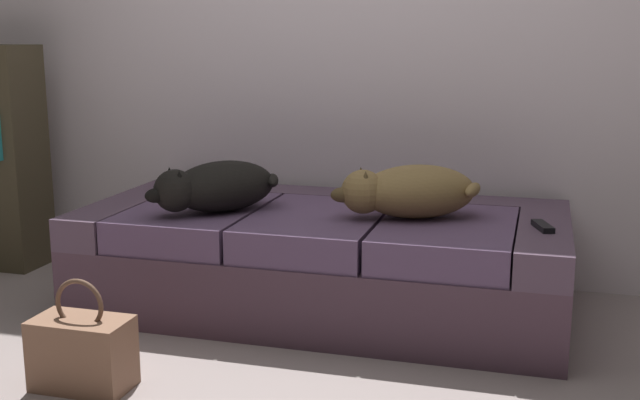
{
  "coord_description": "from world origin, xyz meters",
  "views": [
    {
      "loc": [
        0.87,
        -2.15,
        1.16
      ],
      "look_at": [
        0.0,
        0.91,
        0.48
      ],
      "focal_mm": 44.4,
      "sensor_mm": 36.0,
      "label": 1
    }
  ],
  "objects_px": {
    "couch": "(323,259)",
    "dog_dark": "(215,187)",
    "handbag": "(82,352)",
    "dog_tan": "(408,191)",
    "tv_remote": "(543,226)"
  },
  "relations": [
    {
      "from": "dog_dark",
      "to": "tv_remote",
      "type": "xyz_separation_m",
      "value": [
        1.3,
        0.06,
        -0.09
      ]
    },
    {
      "from": "dog_dark",
      "to": "dog_tan",
      "type": "distance_m",
      "value": 0.79
    },
    {
      "from": "couch",
      "to": "dog_tan",
      "type": "bearing_deg",
      "value": -9.0
    },
    {
      "from": "dog_dark",
      "to": "tv_remote",
      "type": "height_order",
      "value": "dog_dark"
    },
    {
      "from": "handbag",
      "to": "dog_dark",
      "type": "bearing_deg",
      "value": 80.01
    },
    {
      "from": "couch",
      "to": "tv_remote",
      "type": "bearing_deg",
      "value": -6.66
    },
    {
      "from": "tv_remote",
      "to": "dog_dark",
      "type": "bearing_deg",
      "value": 163.92
    },
    {
      "from": "couch",
      "to": "dog_tan",
      "type": "xyz_separation_m",
      "value": [
        0.37,
        -0.06,
        0.33
      ]
    },
    {
      "from": "couch",
      "to": "dog_dark",
      "type": "height_order",
      "value": "dog_dark"
    },
    {
      "from": "couch",
      "to": "dog_dark",
      "type": "bearing_deg",
      "value": -157.86
    },
    {
      "from": "handbag",
      "to": "couch",
      "type": "bearing_deg",
      "value": 60.3
    },
    {
      "from": "couch",
      "to": "dog_tan",
      "type": "height_order",
      "value": "dog_tan"
    },
    {
      "from": "dog_dark",
      "to": "couch",
      "type": "bearing_deg",
      "value": 22.14
    },
    {
      "from": "dog_tan",
      "to": "handbag",
      "type": "xyz_separation_m",
      "value": [
        -0.92,
        -0.91,
        -0.41
      ]
    },
    {
      "from": "tv_remote",
      "to": "handbag",
      "type": "distance_m",
      "value": 1.71
    }
  ]
}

